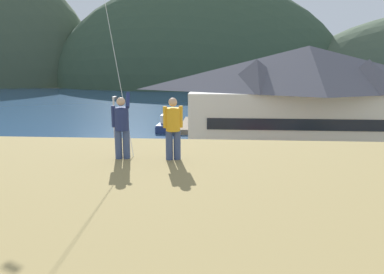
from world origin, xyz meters
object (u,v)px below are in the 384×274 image
(moored_boat_outer_mooring, at_px, (218,124))
(parked_car_mid_row_center, at_px, (215,179))
(parked_car_back_row_right, at_px, (330,225))
(person_kite_flyer, at_px, (122,125))
(wharf_dock, at_px, (193,125))
(moored_boat_wharfside, at_px, (168,125))
(parking_light_pole, at_px, (115,130))
(parked_car_front_row_silver, at_px, (287,188))
(harbor_lodge, at_px, (307,95))
(parked_car_lone_by_shed, at_px, (379,183))
(parked_car_corner_spot, at_px, (110,176))
(parked_car_front_row_end, at_px, (49,203))
(person_companion, at_px, (173,127))

(moored_boat_outer_mooring, distance_m, parked_car_mid_row_center, 25.45)
(parked_car_back_row_right, xyz_separation_m, person_kite_flyer, (-8.54, -8.48, 6.65))
(wharf_dock, bearing_deg, moored_boat_wharfside, -150.93)
(moored_boat_outer_mooring, height_order, parking_light_pole, parking_light_pole)
(parked_car_mid_row_center, bearing_deg, parked_car_front_row_silver, -18.36)
(harbor_lodge, distance_m, parked_car_back_row_right, 22.81)
(wharf_dock, bearing_deg, parked_car_lone_by_shed, -60.85)
(parked_car_mid_row_center, relative_size, parked_car_corner_spot, 1.00)
(parked_car_corner_spot, relative_size, person_kite_flyer, 2.32)
(parking_light_pole, bearing_deg, parked_car_front_row_silver, -21.23)
(moored_boat_outer_mooring, bearing_deg, parked_car_back_row_right, -79.82)
(parked_car_mid_row_center, distance_m, parked_car_front_row_silver, 5.07)
(wharf_dock, distance_m, person_kite_flyer, 42.89)
(person_kite_flyer, bearing_deg, parked_car_back_row_right, 44.79)
(person_kite_flyer, bearing_deg, moored_boat_outer_mooring, 86.35)
(parked_car_corner_spot, relative_size, parked_car_front_row_end, 1.00)
(parked_car_lone_by_shed, height_order, person_companion, person_companion)
(wharf_dock, bearing_deg, parking_light_pole, -101.98)
(parked_car_lone_by_shed, relative_size, parked_car_front_row_end, 0.99)
(parked_car_back_row_right, bearing_deg, moored_boat_wharfside, 111.73)
(parked_car_back_row_right, bearing_deg, parked_car_corner_spot, 151.43)
(parked_car_corner_spot, bearing_deg, parked_car_mid_row_center, -0.39)
(parked_car_back_row_right, bearing_deg, parked_car_front_row_end, 172.77)
(parked_car_front_row_silver, distance_m, person_companion, 16.84)
(moored_boat_wharfside, relative_size, person_kite_flyer, 3.59)
(wharf_dock, height_order, parked_car_lone_by_shed, parked_car_lone_by_shed)
(parked_car_mid_row_center, xyz_separation_m, person_kite_flyer, (-2.55, -15.90, 6.65))
(parked_car_mid_row_center, bearing_deg, parked_car_lone_by_shed, -0.55)
(parked_car_front_row_silver, xyz_separation_m, person_kite_flyer, (-7.36, -14.30, 6.65))
(parked_car_lone_by_shed, bearing_deg, harbor_lodge, 97.80)
(parked_car_front_row_end, bearing_deg, parked_car_lone_by_shed, 13.94)
(wharf_dock, xyz_separation_m, parked_car_front_row_end, (-6.57, -31.76, 0.71))
(parked_car_lone_by_shed, bearing_deg, person_companion, -128.42)
(person_kite_flyer, distance_m, person_companion, 1.45)
(wharf_dock, distance_m, parked_car_corner_spot, 26.68)
(parked_car_front_row_silver, bearing_deg, parked_car_front_row_end, -165.49)
(parked_car_front_row_silver, relative_size, parking_light_pole, 0.67)
(moored_boat_outer_mooring, distance_m, parked_car_front_row_silver, 27.45)
(moored_boat_outer_mooring, relative_size, parked_car_mid_row_center, 1.60)
(harbor_lodge, bearing_deg, person_companion, -108.99)
(parked_car_front_row_silver, bearing_deg, parked_car_back_row_right, -78.56)
(harbor_lodge, relative_size, parked_car_mid_row_center, 6.01)
(parked_car_lone_by_shed, distance_m, parked_car_front_row_end, 21.98)
(harbor_lodge, relative_size, person_companion, 14.82)
(parked_car_corner_spot, distance_m, parking_light_pole, 4.43)
(parking_light_pole, bearing_deg, moored_boat_wharfside, 85.99)
(parked_car_front_row_end, xyz_separation_m, person_kite_flyer, (7.35, -10.49, 6.65))
(moored_boat_outer_mooring, relative_size, parked_car_front_row_end, 1.59)
(wharf_dock, distance_m, moored_boat_outer_mooring, 3.56)
(parked_car_front_row_end, bearing_deg, person_companion, -50.03)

